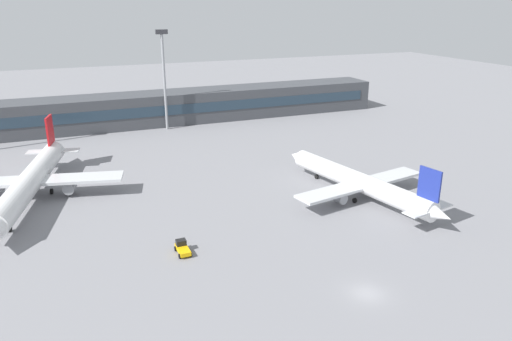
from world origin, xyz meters
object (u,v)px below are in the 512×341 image
airplane_mid (30,182)px  airplane_near (357,181)px  baggage_tug_yellow (182,248)px  floodlight_tower_east (164,73)px

airplane_mid → airplane_near: bearing=-20.7°
airplane_near → baggage_tug_yellow: 36.08m
floodlight_tower_east → baggage_tug_yellow: bearing=-100.9°
airplane_near → floodlight_tower_east: (-21.12, 62.70, 12.51)m
airplane_near → floodlight_tower_east: size_ratio=1.46×
airplane_mid → baggage_tug_yellow: size_ratio=12.59×
baggage_tug_yellow → floodlight_tower_east: bearing=79.1°
airplane_near → floodlight_tower_east: 67.33m
airplane_near → baggage_tug_yellow: (-34.92, -8.81, -2.19)m
airplane_mid → floodlight_tower_east: floodlight_tower_east is taller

